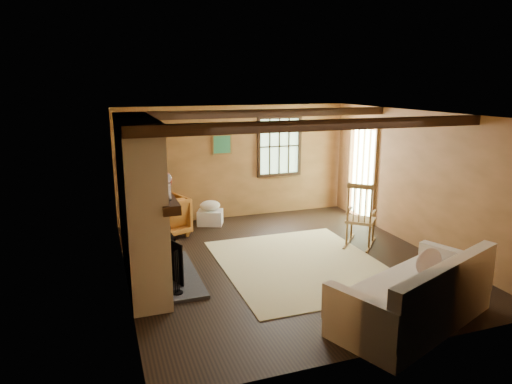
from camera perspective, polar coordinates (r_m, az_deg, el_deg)
name	(u,v)px	position (r m, az deg, el deg)	size (l,w,h in m)	color
ground	(285,261)	(7.59, 3.60, -8.64)	(5.50, 5.50, 0.00)	black
room_envelope	(292,160)	(7.46, 4.58, 4.01)	(5.02, 5.52, 2.44)	#A86B3B
fireplace	(142,209)	(6.72, -14.04, -2.05)	(1.02, 2.30, 2.40)	#9D433D
rug	(301,264)	(7.50, 5.62, -8.95)	(2.50, 3.00, 0.01)	beige
rocking_chair	(360,219)	(8.37, 12.91, -3.26)	(0.90, 0.92, 1.17)	tan
sofa	(417,299)	(5.97, 19.50, -12.51)	(2.42, 1.72, 0.89)	white
firewood_pile	(149,223)	(9.37, -13.28, -3.79)	(0.72, 0.13, 0.26)	brown
laundry_basket	(210,218)	(9.46, -5.74, -3.19)	(0.50, 0.38, 0.30)	silver
basket_pillow	(210,206)	(9.39, -5.78, -1.70)	(0.42, 0.34, 0.21)	white
armchair	(162,216)	(8.85, -11.64, -2.99)	(0.83, 0.85, 0.78)	#BF6026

